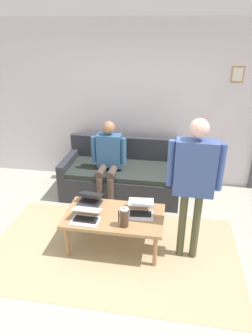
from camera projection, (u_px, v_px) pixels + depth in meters
The scene contains 11 objects.
ground_plane at pixel (116, 258), 3.67m from camera, with size 7.68×7.68×0.00m, color #AEAE9F.
area_rug at pixel (113, 250), 3.79m from camera, with size 3.10×1.79×0.01m, color tan.
back_wall at pixel (140, 106), 5.06m from camera, with size 7.04×0.11×2.70m.
couch at pixel (122, 176), 4.99m from camera, with size 1.88×0.90×0.88m.
coffee_table at pixel (114, 218), 3.70m from camera, with size 1.21×0.69×0.47m.
laptop_left at pixel (86, 217), 3.56m from camera, with size 0.35×0.31×0.15m.
laptop_center at pixel (141, 210), 3.68m from camera, with size 0.34×0.37×0.13m.
laptop_right at pixel (90, 200), 3.92m from camera, with size 0.33×0.32×0.15m.
french_press at pixel (124, 217), 3.42m from camera, with size 0.12×0.10×0.27m.
person_standing at pixel (194, 175), 3.24m from camera, with size 0.60×0.21×1.74m.
person_seated at pixel (108, 157), 4.63m from camera, with size 0.55×0.51×1.28m.
Camera 1 is at (-0.58, 2.79, 2.57)m, focal length 32.13 mm.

